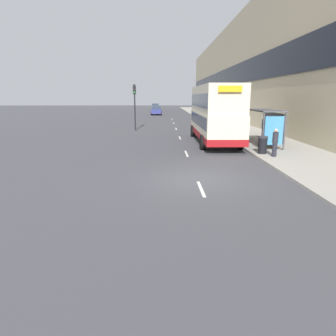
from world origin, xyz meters
TOP-DOWN VIEW (x-y plane):
  - ground_plane at (0.00, 0.00)m, footprint 220.00×220.00m
  - pavement at (6.50, 38.50)m, footprint 5.00×93.00m
  - terrace_facade at (10.49, 38.50)m, footprint 3.10×93.00m
  - lane_mark_0 at (0.00, -1.28)m, footprint 0.12×2.00m
  - lane_mark_1 at (0.00, 6.12)m, footprint 0.12×2.00m
  - lane_mark_2 at (0.00, 13.52)m, footprint 0.12×2.00m
  - lane_mark_3 at (0.00, 20.92)m, footprint 0.12×2.00m
  - lane_mark_4 at (0.00, 28.33)m, footprint 0.12×2.00m
  - lane_mark_5 at (0.00, 35.73)m, footprint 0.12×2.00m
  - bus_shelter at (5.77, 8.18)m, footprint 1.60×4.20m
  - double_decker_bus_near at (2.47, 10.78)m, footprint 2.85×10.47m
  - car_0 at (-3.29, 63.16)m, footprint 2.02×4.19m
  - car_1 at (-2.71, 47.04)m, footprint 2.09×4.37m
  - pedestrian_at_shelter at (4.92, 4.40)m, footprint 0.32×0.32m
  - pedestrian_1 at (6.67, 11.63)m, footprint 0.36×0.36m
  - pedestrian_2 at (7.28, 9.22)m, footprint 0.36×0.36m
  - pedestrian_3 at (7.57, 11.42)m, footprint 0.36×0.36m
  - litter_bin at (4.55, 5.37)m, footprint 0.55×0.55m
  - traffic_light_far_kerb at (-4.40, 19.57)m, footprint 0.30×0.32m

SIDE VIEW (x-z plane):
  - ground_plane at x=0.00m, z-range 0.00..0.00m
  - lane_mark_0 at x=0.00m, z-range 0.00..0.01m
  - lane_mark_1 at x=0.00m, z-range 0.00..0.01m
  - lane_mark_2 at x=0.00m, z-range 0.00..0.01m
  - lane_mark_3 at x=0.00m, z-range 0.00..0.01m
  - lane_mark_4 at x=0.00m, z-range 0.00..0.01m
  - lane_mark_5 at x=0.00m, z-range 0.00..0.01m
  - pavement at x=6.50m, z-range 0.00..0.14m
  - litter_bin at x=4.55m, z-range 0.14..1.19m
  - car_1 at x=-2.71m, z-range 0.00..1.70m
  - car_0 at x=-3.29m, z-range -0.01..1.79m
  - pedestrian_at_shelter at x=4.92m, z-range 0.16..1.77m
  - pedestrian_3 at x=7.57m, z-range 0.16..1.96m
  - pedestrian_2 at x=7.28m, z-range 0.16..1.98m
  - pedestrian_1 at x=6.67m, z-range 0.16..1.98m
  - bus_shelter at x=5.77m, z-range 0.64..3.12m
  - double_decker_bus_near at x=2.47m, z-range 0.13..4.43m
  - traffic_light_far_kerb at x=-4.40m, z-range 0.83..5.56m
  - terrace_facade at x=10.49m, z-range -0.01..14.62m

